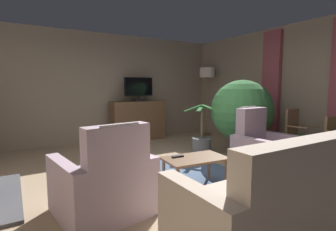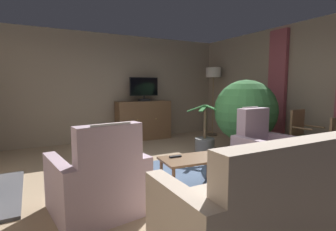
{
  "view_description": "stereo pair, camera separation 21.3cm",
  "coord_description": "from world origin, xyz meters",
  "px_view_note": "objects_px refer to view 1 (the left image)",
  "views": [
    {
      "loc": [
        -2.14,
        -3.25,
        1.39
      ],
      "look_at": [
        -0.02,
        0.25,
        0.93
      ],
      "focal_mm": 27.38,
      "sensor_mm": 36.0,
      "label": 1
    },
    {
      "loc": [
        -1.96,
        -3.36,
        1.39
      ],
      "look_at": [
        -0.02,
        0.25,
        0.93
      ],
      "focal_mm": 27.38,
      "sensor_mm": 36.0,
      "label": 2
    }
  ],
  "objects_px": {
    "tv_cabinet": "(138,121)",
    "side_chair_beside_plant": "(299,134)",
    "coffee_table": "(195,161)",
    "floor_lamp": "(207,78)",
    "sofa_floral": "(282,205)",
    "potted_plant_leafy_by_curtain": "(202,143)",
    "cat": "(76,180)",
    "tv_remote": "(178,156)",
    "television": "(139,89)",
    "potted_plant_tall_palm_by_window": "(242,112)",
    "armchair_near_window": "(105,185)",
    "armchair_facing_sofa": "(265,154)"
  },
  "relations": [
    {
      "from": "side_chair_beside_plant",
      "to": "cat",
      "type": "relative_size",
      "value": 1.66
    },
    {
      "from": "armchair_near_window",
      "to": "coffee_table",
      "type": "bearing_deg",
      "value": 3.76
    },
    {
      "from": "potted_plant_tall_palm_by_window",
      "to": "tv_remote",
      "type": "bearing_deg",
      "value": -160.17
    },
    {
      "from": "side_chair_beside_plant",
      "to": "cat",
      "type": "bearing_deg",
      "value": 167.09
    },
    {
      "from": "tv_cabinet",
      "to": "side_chair_beside_plant",
      "type": "height_order",
      "value": "tv_cabinet"
    },
    {
      "from": "side_chair_beside_plant",
      "to": "sofa_floral",
      "type": "bearing_deg",
      "value": -150.86
    },
    {
      "from": "side_chair_beside_plant",
      "to": "tv_cabinet",
      "type": "bearing_deg",
      "value": 117.15
    },
    {
      "from": "sofa_floral",
      "to": "side_chair_beside_plant",
      "type": "relative_size",
      "value": 2.04
    },
    {
      "from": "sofa_floral",
      "to": "potted_plant_leafy_by_curtain",
      "type": "distance_m",
      "value": 3.05
    },
    {
      "from": "television",
      "to": "potted_plant_tall_palm_by_window",
      "type": "bearing_deg",
      "value": -65.1
    },
    {
      "from": "tv_cabinet",
      "to": "armchair_near_window",
      "type": "relative_size",
      "value": 1.37
    },
    {
      "from": "potted_plant_tall_palm_by_window",
      "to": "floor_lamp",
      "type": "height_order",
      "value": "floor_lamp"
    },
    {
      "from": "coffee_table",
      "to": "potted_plant_tall_palm_by_window",
      "type": "bearing_deg",
      "value": 25.33
    },
    {
      "from": "armchair_near_window",
      "to": "potted_plant_tall_palm_by_window",
      "type": "relative_size",
      "value": 0.68
    },
    {
      "from": "tv_remote",
      "to": "sofa_floral",
      "type": "xyz_separation_m",
      "value": [
        0.1,
        -1.53,
        -0.09
      ]
    },
    {
      "from": "potted_plant_tall_palm_by_window",
      "to": "coffee_table",
      "type": "bearing_deg",
      "value": -154.67
    },
    {
      "from": "coffee_table",
      "to": "tv_remote",
      "type": "distance_m",
      "value": 0.25
    },
    {
      "from": "side_chair_beside_plant",
      "to": "potted_plant_leafy_by_curtain",
      "type": "xyz_separation_m",
      "value": [
        -1.2,
        1.36,
        -0.29
      ]
    },
    {
      "from": "tv_remote",
      "to": "floor_lamp",
      "type": "distance_m",
      "value": 4.16
    },
    {
      "from": "television",
      "to": "tv_remote",
      "type": "distance_m",
      "value": 3.42
    },
    {
      "from": "tv_cabinet",
      "to": "television",
      "type": "distance_m",
      "value": 0.86
    },
    {
      "from": "armchair_facing_sofa",
      "to": "cat",
      "type": "distance_m",
      "value": 2.89
    },
    {
      "from": "potted_plant_leafy_by_curtain",
      "to": "potted_plant_tall_palm_by_window",
      "type": "distance_m",
      "value": 1.04
    },
    {
      "from": "tv_remote",
      "to": "potted_plant_leafy_by_curtain",
      "type": "relative_size",
      "value": 0.17
    },
    {
      "from": "coffee_table",
      "to": "floor_lamp",
      "type": "relative_size",
      "value": 0.47
    },
    {
      "from": "coffee_table",
      "to": "armchair_near_window",
      "type": "height_order",
      "value": "armchair_near_window"
    },
    {
      "from": "armchair_near_window",
      "to": "potted_plant_tall_palm_by_window",
      "type": "xyz_separation_m",
      "value": [
        3.12,
        0.95,
        0.57
      ]
    },
    {
      "from": "television",
      "to": "side_chair_beside_plant",
      "type": "relative_size",
      "value": 0.79
    },
    {
      "from": "potted_plant_leafy_by_curtain",
      "to": "potted_plant_tall_palm_by_window",
      "type": "xyz_separation_m",
      "value": [
        0.61,
        -0.49,
        0.67
      ]
    },
    {
      "from": "sofa_floral",
      "to": "potted_plant_tall_palm_by_window",
      "type": "height_order",
      "value": "potted_plant_tall_palm_by_window"
    },
    {
      "from": "sofa_floral",
      "to": "potted_plant_tall_palm_by_window",
      "type": "bearing_deg",
      "value": 49.67
    },
    {
      "from": "sofa_floral",
      "to": "coffee_table",
      "type": "bearing_deg",
      "value": 86.19
    },
    {
      "from": "side_chair_beside_plant",
      "to": "potted_plant_leafy_by_curtain",
      "type": "relative_size",
      "value": 0.95
    },
    {
      "from": "tv_cabinet",
      "to": "side_chair_beside_plant",
      "type": "xyz_separation_m",
      "value": [
        1.72,
        -3.36,
        0.03
      ]
    },
    {
      "from": "tv_remote",
      "to": "floor_lamp",
      "type": "relative_size",
      "value": 0.09
    },
    {
      "from": "coffee_table",
      "to": "potted_plant_tall_palm_by_window",
      "type": "xyz_separation_m",
      "value": [
        1.83,
        0.86,
        0.52
      ]
    },
    {
      "from": "sofa_floral",
      "to": "potted_plant_leafy_by_curtain",
      "type": "height_order",
      "value": "potted_plant_leafy_by_curtain"
    },
    {
      "from": "side_chair_beside_plant",
      "to": "coffee_table",
      "type": "bearing_deg",
      "value": -179.96
    },
    {
      "from": "side_chair_beside_plant",
      "to": "floor_lamp",
      "type": "xyz_separation_m",
      "value": [
        0.23,
        2.93,
        1.13
      ]
    },
    {
      "from": "television",
      "to": "side_chair_beside_plant",
      "type": "bearing_deg",
      "value": -62.48
    },
    {
      "from": "sofa_floral",
      "to": "potted_plant_tall_palm_by_window",
      "type": "distance_m",
      "value": 3.02
    },
    {
      "from": "armchair_facing_sofa",
      "to": "tv_remote",
      "type": "bearing_deg",
      "value": 169.6
    },
    {
      "from": "cat",
      "to": "television",
      "type": "bearing_deg",
      "value": 49.25
    },
    {
      "from": "potted_plant_leafy_by_curtain",
      "to": "cat",
      "type": "height_order",
      "value": "potted_plant_leafy_by_curtain"
    },
    {
      "from": "tv_cabinet",
      "to": "cat",
      "type": "xyz_separation_m",
      "value": [
        -2.09,
        -2.48,
        -0.39
      ]
    },
    {
      "from": "tv_remote",
      "to": "potted_plant_leafy_by_curtain",
      "type": "xyz_separation_m",
      "value": [
        1.41,
        1.22,
        -0.21
      ]
    },
    {
      "from": "cat",
      "to": "sofa_floral",
      "type": "bearing_deg",
      "value": -60.09
    },
    {
      "from": "armchair_near_window",
      "to": "potted_plant_leafy_by_curtain",
      "type": "bearing_deg",
      "value": 29.94
    },
    {
      "from": "potted_plant_leafy_by_curtain",
      "to": "armchair_near_window",
      "type": "bearing_deg",
      "value": -150.06
    },
    {
      "from": "tv_remote",
      "to": "cat",
      "type": "height_order",
      "value": "tv_remote"
    }
  ]
}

